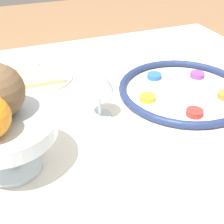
{
  "coord_description": "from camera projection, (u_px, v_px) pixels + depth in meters",
  "views": [
    {
      "loc": [
        0.19,
        0.65,
        1.17
      ],
      "look_at": [
        -0.03,
        0.09,
        0.77
      ],
      "focal_mm": 50.0,
      "sensor_mm": 36.0,
      "label": 1
    }
  ],
  "objects": [
    {
      "name": "napkin_roll",
      "position": [
        14.0,
        65.0,
        0.99
      ],
      "size": [
        0.16,
        0.07,
        0.04
      ],
      "color": "white",
      "rests_on": "dining_table"
    },
    {
      "name": "fruit_stand",
      "position": [
        7.0,
        132.0,
        0.58
      ],
      "size": [
        0.19,
        0.19,
        0.11
      ],
      "color": "silver",
      "rests_on": "dining_table"
    },
    {
      "name": "bread_plate",
      "position": [
        41.0,
        77.0,
        0.94
      ],
      "size": [
        0.19,
        0.19,
        0.02
      ],
      "color": "beige",
      "rests_on": "dining_table"
    },
    {
      "name": "wine_glass",
      "position": [
        99.0,
        79.0,
        0.73
      ],
      "size": [
        0.07,
        0.07,
        0.15
      ],
      "color": "silver",
      "rests_on": "dining_table"
    },
    {
      "name": "seder_plate",
      "position": [
        183.0,
        91.0,
        0.86
      ],
      "size": [
        0.36,
        0.36,
        0.03
      ],
      "color": "silver",
      "rests_on": "dining_table"
    },
    {
      "name": "dining_table",
      "position": [
        93.0,
        203.0,
        1.01
      ],
      "size": [
        1.34,
        0.97,
        0.73
      ],
      "color": "silver",
      "rests_on": "ground_plane"
    }
  ]
}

